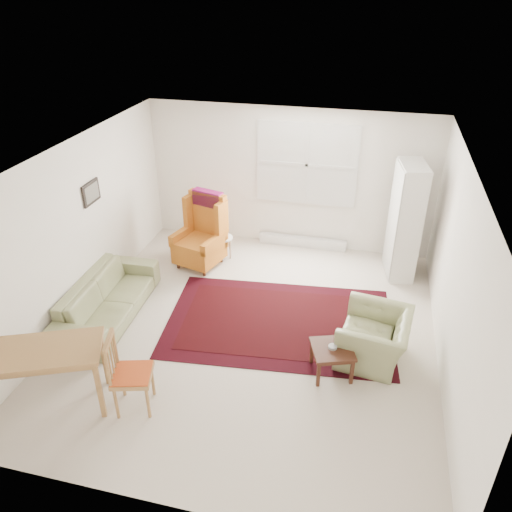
% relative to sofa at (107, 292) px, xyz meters
% --- Properties ---
extents(room, '(5.04, 5.54, 2.51)m').
position_rel_sofa_xyz_m(room, '(2.12, 0.33, 0.84)').
color(room, beige).
rests_on(room, ground).
extents(rug, '(3.38, 2.36, 0.03)m').
position_rel_sofa_xyz_m(rug, '(2.45, 0.41, -0.40)').
color(rug, black).
rests_on(rug, ground).
extents(sofa, '(0.89, 2.07, 0.82)m').
position_rel_sofa_xyz_m(sofa, '(0.00, 0.00, 0.00)').
color(sofa, '#82875A').
rests_on(sofa, ground).
extents(armchair, '(0.97, 1.08, 0.76)m').
position_rel_sofa_xyz_m(armchair, '(3.77, -0.02, -0.03)').
color(armchair, '#82875A').
rests_on(armchair, ground).
extents(wingback_chair, '(0.90, 0.93, 1.26)m').
position_rel_sofa_xyz_m(wingback_chair, '(0.80, 1.70, 0.22)').
color(wingback_chair, '#C06A1D').
rests_on(wingback_chair, ground).
extents(coffee_table, '(0.63, 0.63, 0.40)m').
position_rel_sofa_xyz_m(coffee_table, '(3.28, -0.46, -0.21)').
color(coffee_table, '#3E1E13').
rests_on(coffee_table, ground).
extents(stool, '(0.35, 0.35, 0.42)m').
position_rel_sofa_xyz_m(stool, '(1.13, 2.02, -0.20)').
color(stool, white).
rests_on(stool, ground).
extents(cabinet, '(0.51, 0.81, 1.90)m').
position_rel_sofa_xyz_m(cabinet, '(4.10, 2.26, 0.54)').
color(cabinet, silver).
rests_on(cabinet, ground).
extents(desk, '(1.44, 1.10, 0.82)m').
position_rel_sofa_xyz_m(desk, '(0.21, -1.75, -0.00)').
color(desk, '#9D713F').
rests_on(desk, ground).
extents(desk_chair, '(0.53, 0.53, 0.99)m').
position_rel_sofa_xyz_m(desk_chair, '(1.15, -1.54, 0.08)').
color(desk_chair, '#9D713F').
rests_on(desk_chair, ground).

